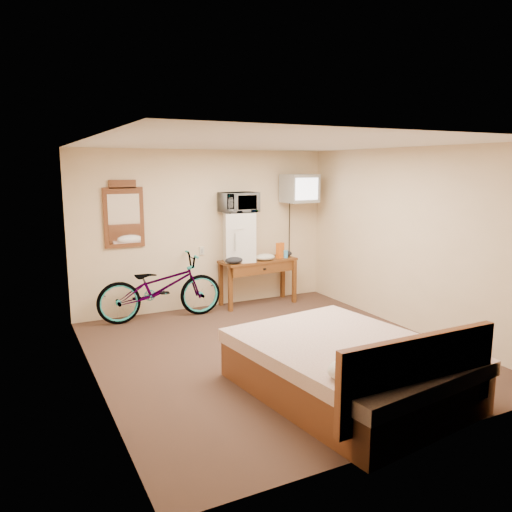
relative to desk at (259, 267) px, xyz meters
name	(u,v)px	position (x,y,z in m)	size (l,w,h in m)	color
room	(276,251)	(-0.80, -2.00, 0.63)	(4.60, 4.64, 2.50)	#3E291F
desk	(259,267)	(0.00, 0.00, 0.00)	(1.30, 0.59, 0.75)	brown
mini_fridge	(239,237)	(-0.33, 0.06, 0.52)	(0.58, 0.56, 0.78)	white
microwave	(239,202)	(-0.33, 0.06, 1.06)	(0.57, 0.39, 0.31)	white
snack_bag	(280,250)	(0.38, -0.02, 0.26)	(0.13, 0.07, 0.25)	orange
blue_cup	(286,254)	(0.47, -0.05, 0.19)	(0.07, 0.07, 0.13)	#46A9F1
cloth_cream	(265,257)	(0.06, -0.09, 0.18)	(0.34, 0.26, 0.10)	silver
cloth_dark_a	(234,260)	(-0.51, -0.13, 0.18)	(0.29, 0.21, 0.11)	black
cloth_dark_b	(286,254)	(0.54, 0.06, 0.18)	(0.21, 0.17, 0.09)	black
crt_television	(299,188)	(0.76, 0.02, 1.26)	(0.55, 0.61, 0.46)	black
wall_mirror	(124,215)	(-2.08, 0.27, 0.92)	(0.58, 0.04, 0.99)	brown
bicycle	(160,287)	(-1.67, -0.05, -0.14)	(0.64, 1.84, 0.97)	black
bed	(350,368)	(-0.71, -3.37, -0.33)	(1.93, 2.40, 0.90)	brown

